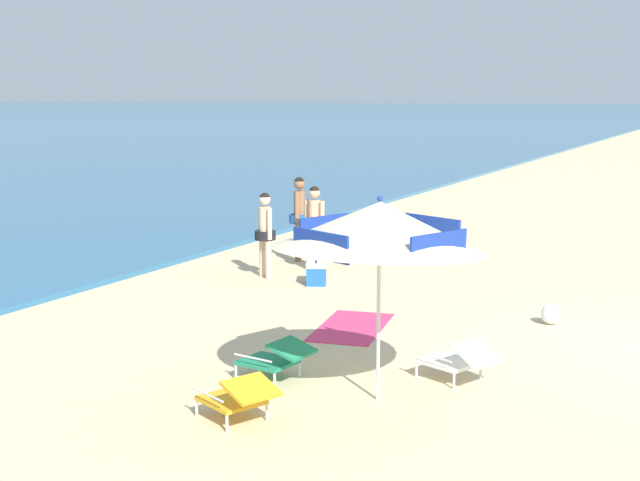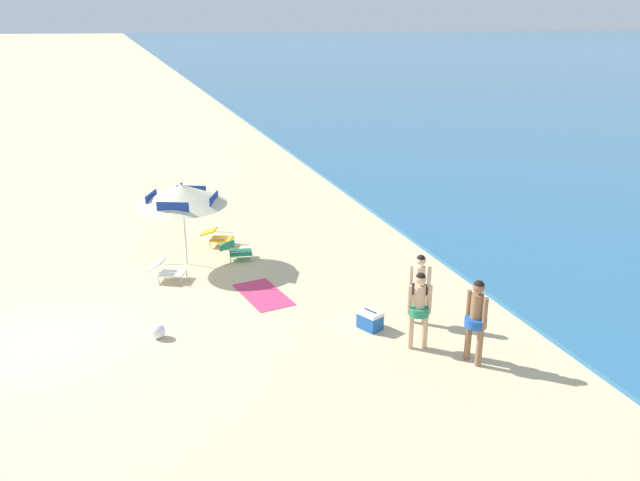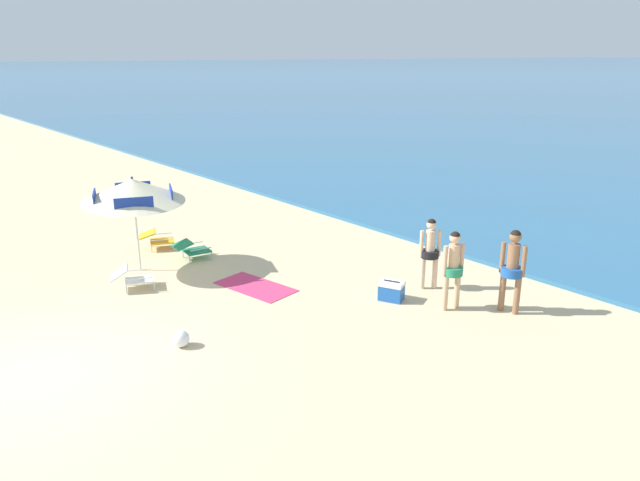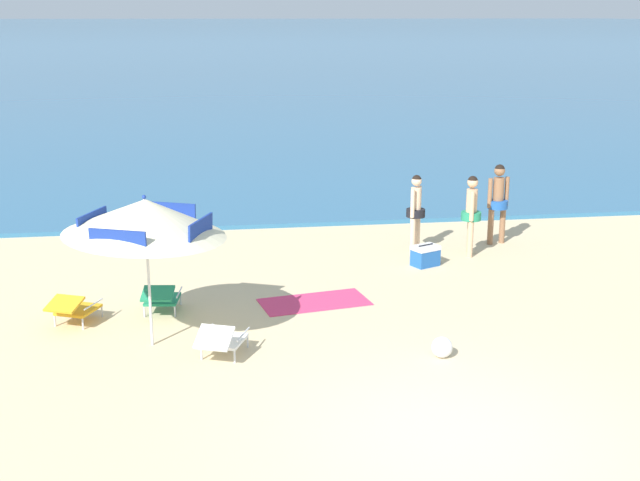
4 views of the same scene
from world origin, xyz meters
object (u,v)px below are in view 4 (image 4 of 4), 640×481
object	(u,v)px
beach_umbrella_striped_main	(145,217)
lounge_chair_under_umbrella	(73,308)
beach_ball	(442,347)
beach_towel	(314,302)
person_wading_in	(471,210)
cooler_box	(425,256)
lounge_chair_beside_umbrella	(221,339)
lounge_chair_facing_sea	(161,297)
person_standing_beside	(416,207)
person_standing_near_shore	(498,198)

from	to	relation	value
beach_umbrella_striped_main	lounge_chair_under_umbrella	xyz separation A→B (m)	(-1.25, 1.02, -1.65)
beach_ball	beach_towel	world-z (taller)	beach_ball
person_wading_in	beach_ball	bearing A→B (deg)	-112.31
cooler_box	beach_ball	xyz separation A→B (m)	(-0.93, -4.31, -0.05)
lounge_chair_beside_umbrella	person_wading_in	distance (m)	6.79
lounge_chair_facing_sea	cooler_box	xyz separation A→B (m)	(4.93, 1.95, -0.08)
person_standing_beside	beach_ball	size ratio (longest dim) A/B	5.23
lounge_chair_under_umbrella	beach_towel	bearing A→B (deg)	7.03
beach_towel	beach_ball	bearing A→B (deg)	-59.94
beach_ball	beach_towel	xyz separation A→B (m)	(-1.47, 2.54, -0.14)
beach_umbrella_striped_main	beach_towel	world-z (taller)	beach_umbrella_striped_main
lounge_chair_beside_umbrella	beach_towel	xyz separation A→B (m)	(1.62, 2.10, -0.26)
lounge_chair_facing_sea	beach_umbrella_striped_main	bearing A→B (deg)	-93.49
lounge_chair_under_umbrella	lounge_chair_facing_sea	bearing A→B (deg)	12.79
beach_umbrella_striped_main	lounge_chair_facing_sea	xyz separation A→B (m)	(0.08, 1.32, -1.65)
person_standing_near_shore	beach_ball	distance (m)	6.38
lounge_chair_beside_umbrella	lounge_chair_facing_sea	bearing A→B (deg)	115.37
person_wading_in	beach_umbrella_striped_main	bearing A→B (deg)	-147.71
lounge_chair_facing_sea	beach_ball	size ratio (longest dim) A/B	3.08
lounge_chair_under_umbrella	person_standing_near_shore	distance (m)	8.94
beach_umbrella_striped_main	person_standing_near_shore	bearing A→B (deg)	33.68
beach_umbrella_striped_main	cooler_box	distance (m)	6.23
lounge_chair_under_umbrella	cooler_box	size ratio (longest dim) A/B	1.68
beach_umbrella_striped_main	person_wading_in	size ratio (longest dim) A/B	1.65
cooler_box	beach_umbrella_striped_main	bearing A→B (deg)	-146.90
person_standing_beside	beach_towel	xyz separation A→B (m)	(-2.47, -2.85, -0.90)
lounge_chair_under_umbrella	person_wading_in	distance (m)	7.89
lounge_chair_under_umbrella	lounge_chair_facing_sea	xyz separation A→B (m)	(1.33, 0.30, 0.00)
person_standing_beside	beach_towel	distance (m)	3.88
person_standing_near_shore	beach_umbrella_striped_main	bearing A→B (deg)	-146.32
lounge_chair_beside_umbrella	beach_ball	world-z (taller)	lounge_chair_beside_umbrella
beach_umbrella_striped_main	person_wading_in	distance (m)	7.27
beach_ball	person_standing_beside	bearing A→B (deg)	79.44
beach_ball	lounge_chair_facing_sea	bearing A→B (deg)	149.40
cooler_box	beach_towel	distance (m)	2.99
lounge_chair_beside_umbrella	beach_towel	bearing A→B (deg)	52.36
beach_umbrella_striped_main	beach_ball	size ratio (longest dim) A/B	8.88
person_standing_near_shore	cooler_box	world-z (taller)	person_standing_near_shore
beach_towel	lounge_chair_beside_umbrella	bearing A→B (deg)	-127.64
person_standing_beside	beach_towel	bearing A→B (deg)	-130.92
beach_umbrella_striped_main	lounge_chair_under_umbrella	world-z (taller)	beach_umbrella_striped_main
beach_ball	beach_towel	size ratio (longest dim) A/B	0.17
cooler_box	beach_towel	xyz separation A→B (m)	(-2.40, -1.77, -0.20)
lounge_chair_under_umbrella	lounge_chair_facing_sea	distance (m)	1.36
lounge_chair_beside_umbrella	person_standing_beside	world-z (taller)	person_standing_beside
person_standing_near_shore	beach_towel	size ratio (longest dim) A/B	0.94
person_standing_beside	cooler_box	xyz separation A→B (m)	(-0.07, -1.08, -0.71)
lounge_chair_under_umbrella	person_standing_near_shore	xyz separation A→B (m)	(8.16, 3.59, 0.70)
person_wading_in	beach_ball	xyz separation A→B (m)	(-2.01, -4.89, -0.79)
person_standing_beside	cooler_box	distance (m)	1.29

